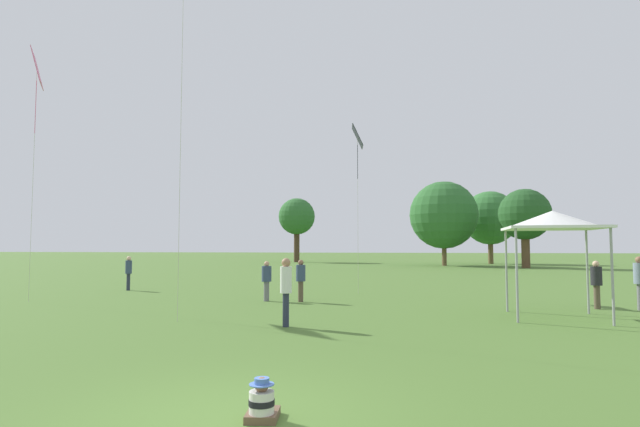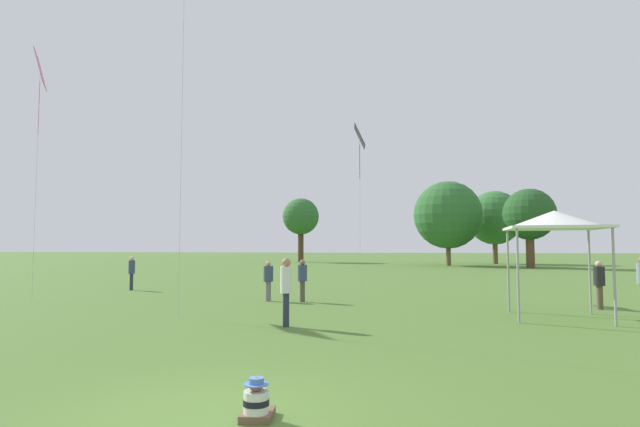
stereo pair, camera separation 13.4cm
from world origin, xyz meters
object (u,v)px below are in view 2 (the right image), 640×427
at_px(canopy_tent, 554,221).
at_px(distant_tree_2, 301,217).
at_px(person_standing_4, 132,270).
at_px(person_standing_3, 599,281).
at_px(person_standing_5, 302,277).
at_px(person_standing_0, 268,278).
at_px(distant_tree_0, 494,218).
at_px(kite_3, 360,140).
at_px(seated_toddler, 257,403).
at_px(kite_2, 40,73).
at_px(person_standing_1, 286,285).
at_px(distant_tree_1, 529,215).
at_px(distant_tree_3, 448,215).

xyz_separation_m(canopy_tent, distant_tree_2, (-18.17, 49.31, 3.09)).
distance_m(person_standing_4, distant_tree_2, 42.90).
bearing_deg(person_standing_3, canopy_tent, 53.79).
xyz_separation_m(person_standing_3, person_standing_5, (-10.62, 0.53, -0.01)).
distance_m(person_standing_0, canopy_tent, 10.58).
relative_size(person_standing_4, distant_tree_0, 0.19).
distance_m(canopy_tent, kite_3, 10.36).
bearing_deg(distant_tree_2, seated_toddler, -78.80).
bearing_deg(canopy_tent, distant_tree_0, 82.26).
relative_size(person_standing_0, person_standing_5, 0.96).
distance_m(person_standing_3, person_standing_5, 10.63).
relative_size(seated_toddler, person_standing_4, 0.33).
xyz_separation_m(canopy_tent, kite_2, (-19.05, 1.42, 6.22)).
height_order(person_standing_5, distant_tree_2, distant_tree_2).
xyz_separation_m(person_standing_0, canopy_tent, (9.90, -3.13, 2.03)).
bearing_deg(person_standing_1, person_standing_3, -88.26).
height_order(person_standing_4, distant_tree_1, distant_tree_1).
bearing_deg(distant_tree_3, person_standing_3, -87.22).
bearing_deg(person_standing_4, kite_2, -26.13).
bearing_deg(distant_tree_3, kite_3, -101.57).
distance_m(person_standing_5, kite_2, 13.46).
height_order(person_standing_0, canopy_tent, canopy_tent).
xyz_separation_m(person_standing_5, distant_tree_0, (14.88, 43.88, 4.59)).
height_order(person_standing_0, distant_tree_0, distant_tree_0).
bearing_deg(person_standing_4, kite_3, 77.03).
bearing_deg(person_standing_4, person_standing_1, 32.93).
xyz_separation_m(person_standing_4, distant_tree_2, (-0.28, 42.61, 5.04)).
xyz_separation_m(person_standing_0, person_standing_1, (2.16, -6.00, 0.21)).
bearing_deg(person_standing_5, seated_toddler, -8.84).
height_order(person_standing_0, distant_tree_2, distant_tree_2).
height_order(person_standing_5, kite_2, kite_2).
xyz_separation_m(person_standing_4, kite_2, (-1.16, -5.28, 8.17)).
bearing_deg(person_standing_0, canopy_tent, 167.07).
bearing_deg(seated_toddler, distant_tree_0, 71.46).
height_order(person_standing_3, distant_tree_0, distant_tree_0).
relative_size(person_standing_1, canopy_tent, 0.57).
bearing_deg(canopy_tent, person_standing_0, 162.47).
xyz_separation_m(person_standing_1, person_standing_4, (-10.14, 9.58, -0.12)).
distance_m(distant_tree_0, distant_tree_2, 24.66).
distance_m(person_standing_1, person_standing_5, 5.99).
distance_m(person_standing_0, distant_tree_3, 38.78).
bearing_deg(distant_tree_2, person_standing_5, -78.20).
xyz_separation_m(person_standing_3, person_standing_4, (-20.00, 4.17, 0.02)).
bearing_deg(seated_toddler, person_standing_4, 118.55).
xyz_separation_m(seated_toddler, kite_2, (-12.62, 11.44, 8.96)).
height_order(canopy_tent, distant_tree_3, distant_tree_3).
bearing_deg(kite_2, canopy_tent, -81.73).
height_order(seated_toddler, distant_tree_1, distant_tree_1).
bearing_deg(person_standing_3, person_standing_4, -8.11).
bearing_deg(kite_2, distant_tree_1, -25.48).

